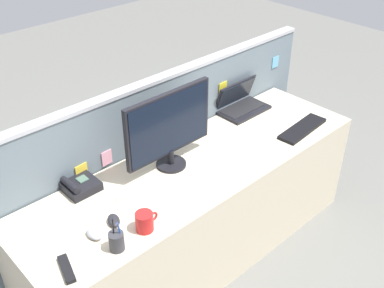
{
  "coord_description": "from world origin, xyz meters",
  "views": [
    {
      "loc": [
        -1.56,
        -1.63,
        2.35
      ],
      "look_at": [
        0.0,
        0.05,
        0.85
      ],
      "focal_mm": 43.69,
      "sensor_mm": 36.0,
      "label": 1
    }
  ],
  "objects_px": {
    "computer_mouse_right_hand": "(114,220)",
    "tv_remote": "(67,269)",
    "laptop": "(240,103)",
    "computer_mouse_left_hand": "(94,234)",
    "cell_phone_white_slab": "(123,200)",
    "coffee_mug": "(145,222)",
    "pen_cup": "(117,241)",
    "keyboard_main": "(302,129)",
    "desk_phone": "(80,186)",
    "desktop_monitor": "(169,127)"
  },
  "relations": [
    {
      "from": "computer_mouse_right_hand",
      "to": "coffee_mug",
      "type": "xyz_separation_m",
      "value": [
        0.09,
        -0.14,
        0.03
      ]
    },
    {
      "from": "keyboard_main",
      "to": "computer_mouse_right_hand",
      "type": "bearing_deg",
      "value": 171.0
    },
    {
      "from": "desk_phone",
      "to": "coffee_mug",
      "type": "xyz_separation_m",
      "value": [
        0.07,
        -0.48,
        0.02
      ]
    },
    {
      "from": "computer_mouse_right_hand",
      "to": "coffee_mug",
      "type": "bearing_deg",
      "value": -36.3
    },
    {
      "from": "desk_phone",
      "to": "pen_cup",
      "type": "bearing_deg",
      "value": -102.2
    },
    {
      "from": "computer_mouse_left_hand",
      "to": "cell_phone_white_slab",
      "type": "xyz_separation_m",
      "value": [
        0.26,
        0.12,
        -0.01
      ]
    },
    {
      "from": "pen_cup",
      "to": "computer_mouse_left_hand",
      "type": "bearing_deg",
      "value": 103.15
    },
    {
      "from": "keyboard_main",
      "to": "coffee_mug",
      "type": "distance_m",
      "value": 1.35
    },
    {
      "from": "laptop",
      "to": "tv_remote",
      "type": "bearing_deg",
      "value": -164.12
    },
    {
      "from": "pen_cup",
      "to": "cell_phone_white_slab",
      "type": "distance_m",
      "value": 0.35
    },
    {
      "from": "pen_cup",
      "to": "coffee_mug",
      "type": "xyz_separation_m",
      "value": [
        0.18,
        0.01,
        0.0
      ]
    },
    {
      "from": "laptop",
      "to": "pen_cup",
      "type": "bearing_deg",
      "value": -159.97
    },
    {
      "from": "laptop",
      "to": "computer_mouse_left_hand",
      "type": "bearing_deg",
      "value": -165.54
    },
    {
      "from": "computer_mouse_right_hand",
      "to": "keyboard_main",
      "type": "bearing_deg",
      "value": 18.26
    },
    {
      "from": "coffee_mug",
      "to": "keyboard_main",
      "type": "bearing_deg",
      "value": 1.39
    },
    {
      "from": "coffee_mug",
      "to": "laptop",
      "type": "bearing_deg",
      "value": 22.02
    },
    {
      "from": "desktop_monitor",
      "to": "computer_mouse_left_hand",
      "type": "xyz_separation_m",
      "value": [
        -0.66,
        -0.2,
        -0.25
      ]
    },
    {
      "from": "tv_remote",
      "to": "computer_mouse_left_hand",
      "type": "bearing_deg",
      "value": 40.99
    },
    {
      "from": "computer_mouse_left_hand",
      "to": "computer_mouse_right_hand",
      "type": "bearing_deg",
      "value": 5.55
    },
    {
      "from": "coffee_mug",
      "to": "computer_mouse_left_hand",
      "type": "bearing_deg",
      "value": 148.48
    },
    {
      "from": "computer_mouse_right_hand",
      "to": "tv_remote",
      "type": "bearing_deg",
      "value": -138.59
    },
    {
      "from": "pen_cup",
      "to": "tv_remote",
      "type": "distance_m",
      "value": 0.25
    },
    {
      "from": "pen_cup",
      "to": "laptop",
      "type": "bearing_deg",
      "value": 20.03
    },
    {
      "from": "cell_phone_white_slab",
      "to": "coffee_mug",
      "type": "xyz_separation_m",
      "value": [
        -0.05,
        -0.25,
        0.05
      ]
    },
    {
      "from": "cell_phone_white_slab",
      "to": "coffee_mug",
      "type": "height_order",
      "value": "coffee_mug"
    },
    {
      "from": "desktop_monitor",
      "to": "keyboard_main",
      "type": "bearing_deg",
      "value": -18.43
    },
    {
      "from": "keyboard_main",
      "to": "computer_mouse_left_hand",
      "type": "xyz_separation_m",
      "value": [
        -1.56,
        0.1,
        0.01
      ]
    },
    {
      "from": "desktop_monitor",
      "to": "coffee_mug",
      "type": "relative_size",
      "value": 4.64
    },
    {
      "from": "keyboard_main",
      "to": "coffee_mug",
      "type": "relative_size",
      "value": 3.25
    },
    {
      "from": "laptop",
      "to": "pen_cup",
      "type": "distance_m",
      "value": 1.53
    },
    {
      "from": "pen_cup",
      "to": "cell_phone_white_slab",
      "type": "relative_size",
      "value": 1.3
    },
    {
      "from": "tv_remote",
      "to": "coffee_mug",
      "type": "xyz_separation_m",
      "value": [
        0.42,
        -0.03,
        0.04
      ]
    },
    {
      "from": "computer_mouse_right_hand",
      "to": "desk_phone",
      "type": "bearing_deg",
      "value": 109.89
    },
    {
      "from": "desk_phone",
      "to": "computer_mouse_right_hand",
      "type": "relative_size",
      "value": 1.79
    },
    {
      "from": "desktop_monitor",
      "to": "desk_phone",
      "type": "distance_m",
      "value": 0.59
    },
    {
      "from": "coffee_mug",
      "to": "pen_cup",
      "type": "bearing_deg",
      "value": -175.26
    },
    {
      "from": "computer_mouse_right_hand",
      "to": "cell_phone_white_slab",
      "type": "height_order",
      "value": "computer_mouse_right_hand"
    },
    {
      "from": "pen_cup",
      "to": "computer_mouse_right_hand",
      "type": "bearing_deg",
      "value": 60.15
    },
    {
      "from": "computer_mouse_left_hand",
      "to": "tv_remote",
      "type": "distance_m",
      "value": 0.23
    },
    {
      "from": "keyboard_main",
      "to": "tv_remote",
      "type": "bearing_deg",
      "value": 175.5
    },
    {
      "from": "desktop_monitor",
      "to": "cell_phone_white_slab",
      "type": "distance_m",
      "value": 0.49
    },
    {
      "from": "computer_mouse_left_hand",
      "to": "cell_phone_white_slab",
      "type": "relative_size",
      "value": 0.73
    },
    {
      "from": "tv_remote",
      "to": "computer_mouse_right_hand",
      "type": "bearing_deg",
      "value": 34.43
    },
    {
      "from": "keyboard_main",
      "to": "desk_phone",
      "type": "bearing_deg",
      "value": 157.79
    },
    {
      "from": "desktop_monitor",
      "to": "laptop",
      "type": "bearing_deg",
      "value": 12.29
    },
    {
      "from": "desk_phone",
      "to": "computer_mouse_right_hand",
      "type": "xyz_separation_m",
      "value": [
        -0.02,
        -0.34,
        -0.01
      ]
    },
    {
      "from": "tv_remote",
      "to": "laptop",
      "type": "bearing_deg",
      "value": 31.6
    },
    {
      "from": "computer_mouse_right_hand",
      "to": "computer_mouse_left_hand",
      "type": "height_order",
      "value": "same"
    },
    {
      "from": "desk_phone",
      "to": "computer_mouse_right_hand",
      "type": "height_order",
      "value": "desk_phone"
    },
    {
      "from": "keyboard_main",
      "to": "laptop",
      "type": "bearing_deg",
      "value": 96.47
    }
  ]
}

